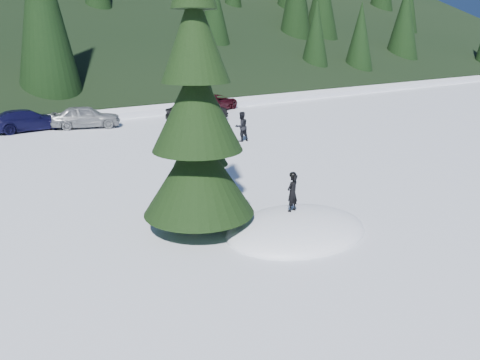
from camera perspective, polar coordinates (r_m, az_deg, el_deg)
ground at (r=13.90m, az=6.88°, el=-6.18°), size 200.00×200.00×0.00m
snow_mound at (r=13.90m, az=6.88°, el=-6.18°), size 4.48×3.52×0.96m
spruce_tall at (r=13.00m, az=-5.28°, el=7.53°), size 3.20×3.20×8.60m
spruce_short at (r=14.92m, az=-4.83°, el=3.97°), size 2.20×2.20×5.37m
child_skier at (r=13.89m, az=6.40°, el=-1.56°), size 0.45×0.34×1.14m
adult_0 at (r=25.80m, az=0.17°, el=6.53°), size 0.80×0.63×1.63m
adult_1 at (r=25.78m, az=-3.27°, el=6.67°), size 1.14×0.82×1.79m
adult_2 at (r=26.43m, az=-6.65°, el=6.52°), size 0.98×1.12×1.50m
car_3 at (r=31.74m, az=-24.52°, el=6.66°), size 4.63×2.12×1.31m
car_4 at (r=31.47m, az=-18.27°, el=7.35°), size 4.51×3.16×1.43m
car_5 at (r=32.26m, az=-5.20°, el=8.30°), size 4.35×1.78×1.40m
car_6 at (r=37.64m, az=-3.08°, el=9.45°), size 5.07×3.74×1.28m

